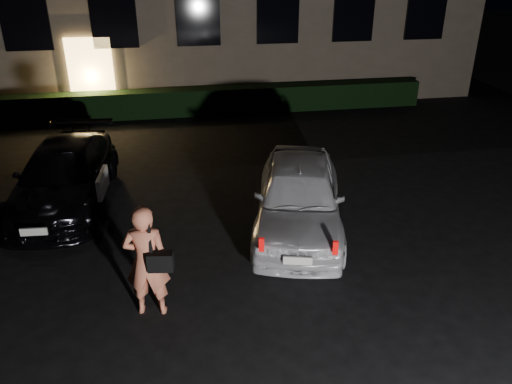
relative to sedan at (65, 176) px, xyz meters
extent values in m
plane|color=black|center=(3.40, -4.40, -0.63)|extent=(80.00, 80.00, 0.00)
cube|color=#FFCA6D|center=(-0.10, 6.54, 0.62)|extent=(1.40, 0.10, 2.50)
cube|color=black|center=(-1.80, 6.54, 2.37)|extent=(1.40, 0.10, 1.70)
cube|color=black|center=(0.80, 6.54, 2.37)|extent=(1.40, 0.10, 1.70)
cube|color=black|center=(3.40, 6.54, 2.37)|extent=(1.40, 0.10, 1.70)
cube|color=black|center=(6.00, 6.54, 2.37)|extent=(1.40, 0.10, 1.70)
cube|color=black|center=(8.60, 6.54, 2.37)|extent=(1.40, 0.10, 1.70)
cube|color=black|center=(11.20, 6.54, 2.37)|extent=(1.40, 0.10, 1.70)
cube|color=black|center=(3.40, 6.10, -0.20)|extent=(15.00, 0.70, 0.85)
imported|color=black|center=(0.00, 0.00, 0.00)|extent=(2.07, 4.43, 1.25)
cube|color=white|center=(0.88, -0.86, 0.15)|extent=(0.15, 0.90, 0.42)
cube|color=silver|center=(-0.17, -2.22, -0.08)|extent=(0.46, 0.07, 0.14)
imported|color=white|center=(4.60, -1.94, 0.06)|extent=(2.62, 4.33, 1.38)
cube|color=red|center=(3.55, -3.65, 0.13)|extent=(0.09, 0.07, 0.23)
cube|color=red|center=(4.66, -3.95, 0.13)|extent=(0.09, 0.07, 0.23)
cube|color=silver|center=(4.09, -3.85, -0.10)|extent=(0.45, 0.16, 0.14)
imported|color=#DB7454|center=(1.80, -4.02, 0.26)|extent=(0.70, 0.51, 1.77)
cube|color=black|center=(2.00, -4.17, 0.33)|extent=(0.38, 0.21, 0.28)
cube|color=black|center=(1.89, -4.11, 0.73)|extent=(0.05, 0.06, 0.55)
camera|label=1|loc=(2.29, -10.20, 4.24)|focal=35.00mm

